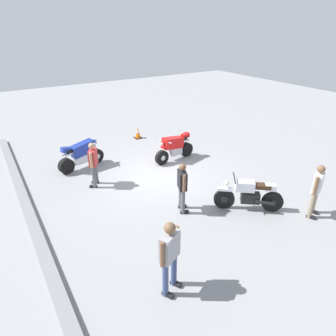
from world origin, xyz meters
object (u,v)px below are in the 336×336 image
at_px(person_in_red_shirt, 93,162).
at_px(traffic_cone, 138,133).
at_px(person_in_gray_shirt, 170,253).
at_px(motorcycle_silver_cruiser, 249,195).
at_px(motorcycle_red_sportbike, 174,147).
at_px(motorcycle_blue_sportbike, 81,154).
at_px(person_in_white_shirt, 317,188).
at_px(person_in_black_shirt, 182,185).

bearing_deg(person_in_red_shirt, traffic_cone, -101.73).
bearing_deg(person_in_gray_shirt, motorcycle_silver_cruiser, 83.23).
bearing_deg(motorcycle_red_sportbike, motorcycle_blue_sportbike, -28.90).
bearing_deg(traffic_cone, person_in_white_shirt, -171.08).
bearing_deg(motorcycle_red_sportbike, traffic_cone, -97.05).
bearing_deg(person_in_black_shirt, motorcycle_blue_sportbike, 131.97).
xyz_separation_m(motorcycle_blue_sportbike, motorcycle_red_sportbike, (-1.30, -3.49, 0.00)).
xyz_separation_m(person_in_black_shirt, person_in_white_shirt, (-2.25, -3.16, 0.04)).
height_order(motorcycle_silver_cruiser, person_in_red_shirt, person_in_red_shirt).
bearing_deg(motorcycle_red_sportbike, person_in_black_shirt, 52.09).
bearing_deg(motorcycle_silver_cruiser, person_in_white_shirt, 176.92).
xyz_separation_m(person_in_white_shirt, person_in_gray_shirt, (-0.14, 5.10, 0.08)).
relative_size(person_in_red_shirt, person_in_gray_shirt, 0.92).
relative_size(motorcycle_silver_cruiser, person_in_gray_shirt, 0.98).
distance_m(motorcycle_blue_sportbike, person_in_gray_shirt, 7.00).
height_order(motorcycle_blue_sportbike, person_in_gray_shirt, person_in_gray_shirt).
height_order(person_in_black_shirt, person_in_white_shirt, person_in_white_shirt).
distance_m(motorcycle_red_sportbike, person_in_white_shirt, 5.70).
relative_size(person_in_black_shirt, person_in_gray_shirt, 0.91).
distance_m(motorcycle_blue_sportbike, person_in_white_shirt, 8.36).
bearing_deg(traffic_cone, person_in_red_shirt, 135.78).
height_order(motorcycle_blue_sportbike, person_in_white_shirt, person_in_white_shirt).
xyz_separation_m(person_in_black_shirt, person_in_gray_shirt, (-2.39, 1.94, 0.12)).
xyz_separation_m(motorcycle_blue_sportbike, motorcycle_silver_cruiser, (-5.62, -3.40, -0.07)).
bearing_deg(person_in_black_shirt, person_in_red_shirt, 142.44).
relative_size(motorcycle_silver_cruiser, motorcycle_red_sportbike, 0.88).
height_order(person_in_black_shirt, person_in_gray_shirt, person_in_gray_shirt).
distance_m(motorcycle_silver_cruiser, person_in_black_shirt, 2.08).
xyz_separation_m(motorcycle_red_sportbike, person_in_red_shirt, (-0.36, 3.55, 0.31)).
relative_size(person_in_white_shirt, person_in_red_shirt, 1.02).
xyz_separation_m(motorcycle_silver_cruiser, person_in_red_shirt, (3.96, 3.46, 0.39)).
height_order(motorcycle_red_sportbike, person_in_gray_shirt, person_in_gray_shirt).
distance_m(motorcycle_blue_sportbike, person_in_black_shirt, 4.89).
bearing_deg(motorcycle_silver_cruiser, person_in_red_shirt, -10.46).
distance_m(motorcycle_red_sportbike, person_in_gray_shirt, 6.85).
bearing_deg(motorcycle_blue_sportbike, motorcycle_red_sportbike, -34.19).
height_order(motorcycle_red_sportbike, traffic_cone, motorcycle_red_sportbike).
xyz_separation_m(motorcycle_blue_sportbike, person_in_white_shirt, (-6.85, -4.79, 0.34)).
bearing_deg(traffic_cone, person_in_gray_shirt, 157.27).
relative_size(person_in_black_shirt, person_in_white_shirt, 0.96).
xyz_separation_m(motorcycle_blue_sportbike, traffic_cone, (1.90, -3.41, -0.33)).
bearing_deg(motorcycle_silver_cruiser, person_in_gray_shirt, 58.51).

